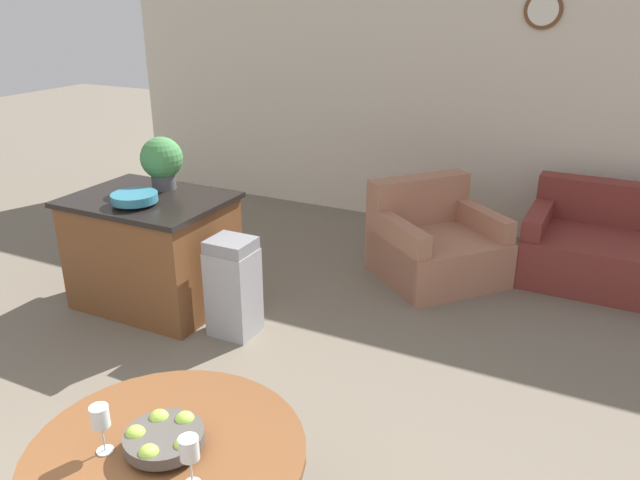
% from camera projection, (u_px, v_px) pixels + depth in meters
% --- Properties ---
extents(wall_back, '(8.00, 0.09, 2.70)m').
position_uv_depth(wall_back, '(463.00, 99.00, 6.21)').
color(wall_back, beige).
rests_on(wall_back, ground_plane).
extents(fruit_bowl, '(0.30, 0.30, 0.10)m').
position_uv_depth(fruit_bowl, '(164.00, 438.00, 2.33)').
color(fruit_bowl, '#4C4742').
rests_on(fruit_bowl, dining_table).
extents(wine_glass_left, '(0.07, 0.07, 0.20)m').
position_uv_depth(wine_glass_left, '(100.00, 419.00, 2.29)').
color(wine_glass_left, silver).
rests_on(wine_glass_left, dining_table).
extents(wine_glass_right, '(0.07, 0.07, 0.20)m').
position_uv_depth(wine_glass_right, '(189.00, 451.00, 2.13)').
color(wine_glass_right, silver).
rests_on(wine_glass_right, dining_table).
extents(kitchen_island, '(1.19, 0.90, 0.89)m').
position_uv_depth(kitchen_island, '(153.00, 251.00, 4.91)').
color(kitchen_island, brown).
rests_on(kitchen_island, ground_plane).
extents(teal_bowl, '(0.34, 0.34, 0.09)m').
position_uv_depth(teal_bowl, '(134.00, 198.00, 4.56)').
color(teal_bowl, teal).
rests_on(teal_bowl, kitchen_island).
extents(potted_plant, '(0.33, 0.33, 0.41)m').
position_uv_depth(potted_plant, '(162.00, 161.00, 4.87)').
color(potted_plant, '#4C4C51').
rests_on(potted_plant, kitchen_island).
extents(trash_bin, '(0.32, 0.29, 0.74)m').
position_uv_depth(trash_bin, '(233.00, 287.00, 4.49)').
color(trash_bin, '#9E9EA3').
rests_on(trash_bin, ground_plane).
extents(armchair, '(1.31, 1.31, 0.83)m').
position_uv_depth(armchair, '(435.00, 246.00, 5.44)').
color(armchair, '#A87056').
rests_on(armchair, ground_plane).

